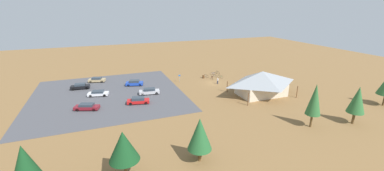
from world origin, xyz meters
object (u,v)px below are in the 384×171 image
(pine_far_west, at_px, (315,100))
(bicycle_silver_mid_cluster, at_px, (214,76))
(lot_sign, at_px, (179,77))
(car_silver_front_row, at_px, (149,91))
(pine_mideast, at_px, (123,146))
(bicycle_teal_edge_south, at_px, (281,85))
(bike_pavilion, at_px, (262,81))
(bicycle_red_edge_north, at_px, (212,78))
(pine_west, at_px, (357,100))
(car_white_mid_lot, at_px, (98,93))
(car_maroon_inner_stall, at_px, (87,107))
(bicycle_black_back_row, at_px, (218,73))
(car_tan_by_curb, at_px, (97,80))
(trash_bin, at_px, (203,77))
(pine_far_east, at_px, (24,163))
(car_red_second_row, at_px, (138,100))
(bicycle_blue_near_porch, at_px, (213,73))
(car_black_back_corner, at_px, (80,86))
(bicycle_orange_lone_east, at_px, (268,81))
(visitor_at_bikes, at_px, (218,81))
(pine_center, at_px, (200,134))
(car_blue_aisle_side, at_px, (135,83))
(bicycle_white_by_bin, at_px, (206,76))

(pine_far_west, relative_size, bicycle_silver_mid_cluster, 6.04)
(lot_sign, height_order, car_silver_front_row, lot_sign)
(pine_mideast, height_order, bicycle_teal_edge_south, pine_mideast)
(bicycle_silver_mid_cluster, bearing_deg, bike_pavilion, 101.49)
(pine_far_west, height_order, bicycle_red_edge_north, pine_far_west)
(pine_west, relative_size, car_white_mid_lot, 1.43)
(pine_far_west, xyz_separation_m, car_silver_front_row, (22.74, -26.15, -4.27))
(bike_pavilion, distance_m, pine_mideast, 37.84)
(bicycle_teal_edge_south, distance_m, car_silver_front_row, 33.40)
(pine_far_west, relative_size, car_maroon_inner_stall, 1.54)
(bicycle_teal_edge_south, relative_size, car_maroon_inner_stall, 0.26)
(bicycle_red_edge_north, bearing_deg, bicycle_teal_edge_south, 136.65)
(bike_pavilion, distance_m, bicycle_black_back_row, 20.39)
(car_tan_by_curb, bearing_deg, bike_pavilion, 145.81)
(trash_bin, bearing_deg, bicycle_black_back_row, -154.98)
(trash_bin, bearing_deg, car_tan_by_curb, -13.56)
(pine_far_west, distance_m, pine_far_east, 41.24)
(car_red_second_row, height_order, car_tan_by_curb, car_red_second_row)
(lot_sign, distance_m, bicycle_blue_near_porch, 12.46)
(pine_far_east, height_order, bicycle_red_edge_north, pine_far_east)
(pine_mideast, xyz_separation_m, car_black_back_corner, (6.75, -38.00, -3.56))
(pine_far_east, bearing_deg, bicycle_orange_lone_east, -152.44)
(car_red_second_row, distance_m, car_black_back_corner, 19.03)
(pine_far_west, xyz_separation_m, bicycle_teal_edge_south, (-10.01, -19.59, -4.63))
(pine_west, height_order, bicycle_blue_near_porch, pine_west)
(bicycle_teal_edge_south, xyz_separation_m, car_silver_front_row, (32.74, -6.56, 0.36))
(pine_far_east, distance_m, car_black_back_corner, 38.85)
(pine_mideast, relative_size, car_tan_by_curb, 1.33)
(bicycle_blue_near_porch, bearing_deg, visitor_at_bikes, 71.68)
(car_tan_by_curb, distance_m, visitor_at_bikes, 32.82)
(car_white_mid_lot, bearing_deg, trash_bin, -170.65)
(bicycle_red_edge_north, bearing_deg, car_maroon_inner_stall, 18.21)
(pine_far_west, xyz_separation_m, car_red_second_row, (26.13, -21.20, -4.29))
(car_black_back_corner, bearing_deg, pine_far_east, 85.51)
(pine_mideast, height_order, car_maroon_inner_stall, pine_mideast)
(pine_center, distance_m, pine_west, 29.66)
(pine_mideast, bearing_deg, trash_bin, -125.78)
(car_maroon_inner_stall, bearing_deg, pine_far_west, 149.37)
(bike_pavilion, distance_m, car_blue_aisle_side, 31.98)
(bicycle_teal_edge_south, bearing_deg, visitor_at_bikes, -29.48)
(lot_sign, distance_m, car_blue_aisle_side, 12.01)
(bicycle_silver_mid_cluster, bearing_deg, pine_mideast, 50.86)
(pine_center, bearing_deg, car_white_mid_lot, -68.49)
(trash_bin, bearing_deg, car_black_back_corner, -3.67)
(pine_far_west, distance_m, car_black_back_corner, 52.59)
(bicycle_white_by_bin, relative_size, car_black_back_corner, 0.36)
(pine_mideast, xyz_separation_m, bicycle_teal_edge_south, (-41.39, -21.63, -3.92))
(car_tan_by_curb, xyz_separation_m, car_maroon_inner_stall, (2.15, 19.28, 0.01))
(bicycle_blue_near_porch, bearing_deg, bicycle_black_back_row, -168.90)
(car_maroon_inner_stall, bearing_deg, bicycle_silver_mid_cluster, -159.86)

